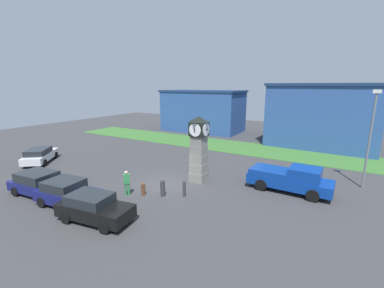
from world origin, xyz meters
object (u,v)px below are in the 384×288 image
at_px(car_navy_sedan, 40,183).
at_px(pickup_truck, 290,178).
at_px(car_by_building, 94,207).
at_px(car_far_lot, 40,155).
at_px(street_lamp_far_side, 371,134).
at_px(bollard_far_row, 184,188).
at_px(bollard_mid_row, 163,188).
at_px(pedestrian_crossing_lot, 127,181).
at_px(clock_tower, 199,148).
at_px(car_near_tower, 67,192).
at_px(bollard_near_tower, 143,189).

bearing_deg(car_navy_sedan, pickup_truck, 32.49).
xyz_separation_m(car_by_building, car_far_lot, (-13.37, 4.56, -0.04)).
height_order(car_by_building, street_lamp_far_side, street_lamp_far_side).
relative_size(bollard_far_row, car_navy_sedan, 0.25).
distance_m(car_by_building, car_far_lot, 14.13).
relative_size(bollard_mid_row, car_navy_sedan, 0.26).
xyz_separation_m(car_by_building, pedestrian_crossing_lot, (-0.87, 3.34, 0.21)).
height_order(clock_tower, pedestrian_crossing_lot, clock_tower).
xyz_separation_m(clock_tower, car_navy_sedan, (-7.97, -7.60, -1.80)).
distance_m(car_near_tower, car_far_lot, 11.11).
bearing_deg(pedestrian_crossing_lot, bollard_near_tower, 31.79).
bearing_deg(pickup_truck, street_lamp_far_side, 37.07).
bearing_deg(street_lamp_far_side, pickup_truck, -142.93).
distance_m(clock_tower, pedestrian_crossing_lot, 5.74).
distance_m(car_near_tower, pedestrian_crossing_lot, 3.62).
relative_size(car_near_tower, pickup_truck, 0.72).
height_order(car_navy_sedan, car_near_tower, car_near_tower).
height_order(bollard_mid_row, car_far_lot, car_far_lot).
relative_size(bollard_far_row, street_lamp_far_side, 0.16).
xyz_separation_m(car_far_lot, pickup_truck, (21.70, 5.03, 0.20)).
bearing_deg(car_near_tower, bollard_near_tower, 48.13).
relative_size(clock_tower, street_lamp_far_side, 0.72).
relative_size(bollard_near_tower, street_lamp_far_side, 0.13).
height_order(car_navy_sedan, car_by_building, car_navy_sedan).
height_order(car_far_lot, pickup_truck, pickup_truck).
relative_size(clock_tower, bollard_far_row, 4.57).
height_order(pickup_truck, pedestrian_crossing_lot, pickup_truck).
bearing_deg(clock_tower, car_near_tower, -123.40).
distance_m(bollard_far_row, car_navy_sedan, 9.72).
relative_size(pickup_truck, pedestrian_crossing_lot, 3.28).
distance_m(car_far_lot, pickup_truck, 22.27).
distance_m(clock_tower, car_near_tower, 9.29).
bearing_deg(pickup_truck, clock_tower, -166.52).
bearing_deg(clock_tower, bollard_mid_row, -101.06).
relative_size(bollard_mid_row, car_near_tower, 0.29).
bearing_deg(bollard_mid_row, street_lamp_far_side, 36.44).
relative_size(bollard_near_tower, car_by_building, 0.20).
height_order(bollard_mid_row, pedestrian_crossing_lot, pedestrian_crossing_lot).
height_order(clock_tower, bollard_near_tower, clock_tower).
bearing_deg(car_by_building, bollard_near_tower, 89.44).
relative_size(bollard_mid_row, car_by_building, 0.27).
distance_m(pedestrian_crossing_lot, street_lamp_far_side, 16.93).
bearing_deg(bollard_mid_row, bollard_near_tower, -155.91).
bearing_deg(car_navy_sedan, clock_tower, 43.63).
relative_size(car_navy_sedan, pedestrian_crossing_lot, 2.62).
height_order(car_by_building, pedestrian_crossing_lot, pedestrian_crossing_lot).
xyz_separation_m(clock_tower, car_near_tower, (-5.02, -7.61, -1.80)).
bearing_deg(pickup_truck, bollard_near_tower, -145.54).
relative_size(clock_tower, pedestrian_crossing_lot, 2.94).
height_order(bollard_near_tower, bollard_far_row, bollard_far_row).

